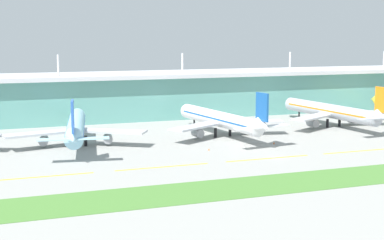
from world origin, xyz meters
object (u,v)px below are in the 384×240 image
(airliner_near_middle, at_px, (76,127))
(airliner_center, at_px, (221,119))
(safety_cone_nose_front, at_px, (274,143))
(safety_cone_left_wingtip, at_px, (209,149))
(airliner_far_middle, at_px, (332,111))

(airliner_near_middle, distance_m, airliner_center, 54.04)
(airliner_center, bearing_deg, safety_cone_nose_front, -59.70)
(safety_cone_left_wingtip, bearing_deg, airliner_near_middle, 150.60)
(safety_cone_left_wingtip, xyz_separation_m, safety_cone_nose_front, (25.49, 2.52, 0.00))
(airliner_near_middle, distance_m, safety_cone_left_wingtip, 46.80)
(airliner_near_middle, xyz_separation_m, airliner_center, (54.04, 0.06, -0.00))
(airliner_far_middle, height_order, safety_cone_left_wingtip, airliner_far_middle)
(safety_cone_left_wingtip, distance_m, safety_cone_nose_front, 25.61)
(airliner_far_middle, xyz_separation_m, safety_cone_nose_front, (-40.42, -26.03, -6.10))
(airliner_far_middle, xyz_separation_m, safety_cone_left_wingtip, (-65.91, -28.55, -6.10))
(airliner_far_middle, distance_m, safety_cone_left_wingtip, 72.08)
(airliner_far_middle, bearing_deg, airliner_near_middle, -176.89)
(airliner_near_middle, height_order, safety_cone_left_wingtip, airliner_near_middle)
(safety_cone_nose_front, bearing_deg, safety_cone_left_wingtip, -174.35)
(airliner_far_middle, relative_size, safety_cone_nose_front, 92.76)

